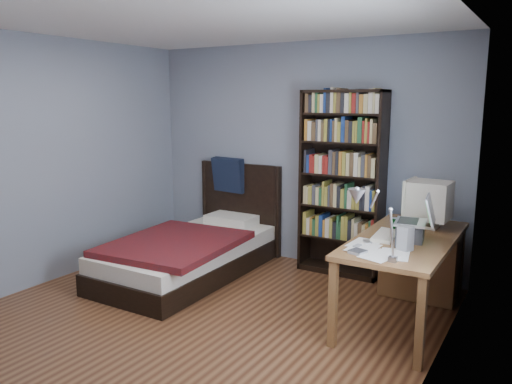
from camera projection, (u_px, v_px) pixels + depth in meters
room at (183, 179)px, 3.92m from camera, size 4.20×4.24×2.50m
desk at (417, 258)px, 4.63m from camera, size 0.75×1.64×0.73m
crt_monitor at (427, 201)px, 4.49m from camera, size 0.38×0.36×0.43m
laptop at (413, 228)px, 4.07m from camera, size 0.35×0.35×0.39m
desk_lamp at (363, 204)px, 3.23m from camera, size 0.22×0.50×0.59m
keyboard at (385, 236)px, 4.19m from camera, size 0.19×0.42×0.04m
speaker at (405, 238)px, 3.81m from camera, size 0.12×0.12×0.19m
soda_can at (395, 224)px, 4.40m from camera, size 0.06×0.06×0.11m
mouse at (413, 228)px, 4.44m from camera, size 0.06×0.10×0.03m
phone_silver at (367, 242)px, 4.01m from camera, size 0.10×0.11×0.02m
phone_grey at (357, 246)px, 3.91m from camera, size 0.05×0.09×0.02m
external_drive at (358, 252)px, 3.75m from camera, size 0.13×0.13×0.02m
bookshelf at (342, 183)px, 5.30m from camera, size 0.89×0.30×1.97m
bed at (194, 249)px, 5.46m from camera, size 1.24×2.16×1.16m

